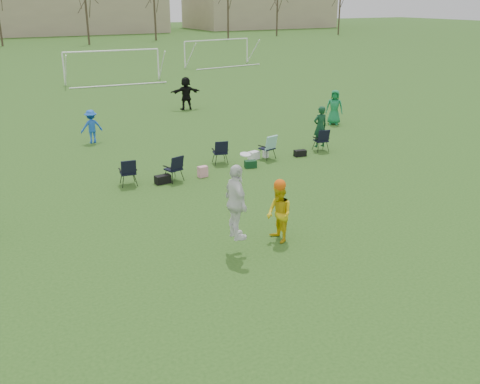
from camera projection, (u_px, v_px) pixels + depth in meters
ground at (315, 258)px, 13.62m from camera, size 260.00×260.00×0.00m
fielder_blue at (91, 127)px, 24.18m from camera, size 1.00×0.60×1.52m
fielder_green_far at (334, 107)px, 27.70m from camera, size 1.03×1.01×1.79m
fielder_black at (186, 93)px, 31.37m from camera, size 1.84×0.77×1.92m
center_contest at (255, 207)px, 13.75m from camera, size 2.01×1.19×2.72m
sideline_setup at (248, 149)px, 21.26m from camera, size 9.38×1.87×1.93m
goal_mid at (112, 57)px, 41.16m from camera, size 7.40×0.63×2.46m
goal_right at (217, 45)px, 51.50m from camera, size 7.35×1.14×2.46m
tree_line at (0, 7)px, 69.60m from camera, size 110.28×3.28×11.40m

